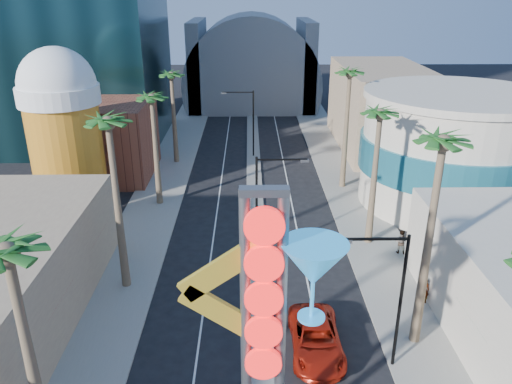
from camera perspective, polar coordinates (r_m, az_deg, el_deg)
name	(u,v)px	position (r m, az deg, el deg)	size (l,w,h in m)	color
sidewalk_west	(163,184)	(52.74, -10.57, 0.92)	(5.00, 100.00, 0.15)	gray
sidewalk_east	(345,183)	(52.93, 10.14, 1.03)	(5.00, 100.00, 0.15)	gray
median	(254,173)	(54.78, -0.23, 2.15)	(1.60, 84.00, 0.15)	gray
brick_filler_west	(104,140)	(55.72, -17.01, 5.75)	(10.00, 10.00, 8.00)	brown
filler_east	(381,108)	(65.09, 14.08, 9.30)	(10.00, 20.00, 10.00)	#9C7F64
beer_mug	(63,124)	(47.72, -21.18, 7.30)	(7.00, 7.00, 14.50)	orange
turquoise_building	(451,150)	(49.15, 21.42, 4.51)	(16.60, 16.60, 10.60)	beige
canopy	(252,80)	(86.63, -0.49, 12.67)	(22.00, 16.00, 22.00)	slate
neon_sign	(284,311)	(20.20, 3.24, -13.43)	(6.53, 2.60, 12.55)	gray
streetlight_0	(264,198)	(36.29, 0.93, -0.64)	(3.79, 0.25, 8.00)	black
streetlight_1	(249,117)	(59.09, -0.84, 8.55)	(3.79, 0.25, 8.00)	black
streetlight_2	(393,291)	(26.71, 15.35, -10.82)	(3.45, 0.25, 8.00)	black
palm_0	(10,268)	(19.80, -26.29, -7.82)	(2.40, 2.40, 11.70)	brown
palm_1	(109,134)	(31.66, -16.43, 6.34)	(2.40, 2.40, 12.70)	brown
palm_2	(152,105)	(45.21, -11.79, 9.71)	(2.40, 2.40, 11.20)	brown
palm_3	(172,81)	(56.82, -9.63, 12.42)	(2.40, 2.40, 11.20)	brown
palm_5	(441,158)	(26.42, 20.40, 3.71)	(2.40, 2.40, 13.20)	brown
palm_6	(380,122)	(37.75, 13.94, 7.72)	(2.40, 2.40, 11.70)	brown
palm_7	(349,81)	(49.01, 10.64, 12.37)	(2.40, 2.40, 12.70)	brown
red_pickup	(316,338)	(29.36, 6.87, -16.28)	(2.78, 6.02, 1.67)	#AE1C0D
pedestrian_a	(424,290)	(34.34, 18.65, -10.61)	(0.67, 0.44, 1.83)	gray
pedestrian_b	(401,242)	(39.75, 16.19, -5.47)	(0.92, 0.71, 1.89)	gray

